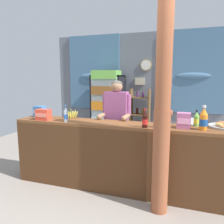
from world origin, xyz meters
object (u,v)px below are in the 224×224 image
object	(u,v)px
soda_bottle_grape_soda	(158,120)
snack_box_biscuit	(40,111)
snack_box_wafer	(184,121)
soda_bottle_cola	(145,120)
soda_bottle_lime_soda	(196,119)
stall_counter	(111,152)
snack_box_crackers	(43,115)
plastic_lawn_chair	(183,135)
bottle_shelf_rack	(140,116)
banana_bunch	(70,115)
soda_bottle_orange_soda	(203,120)
soda_bottle_water	(66,115)
shopkeeper	(116,117)
drink_fridge	(108,104)
timber_post	(162,115)
pastry_tray	(223,126)

from	to	relation	value
soda_bottle_grape_soda	snack_box_biscuit	xyz separation A→B (m)	(-1.97, 0.21, -0.01)
snack_box_wafer	soda_bottle_cola	bearing A→B (deg)	-166.23
soda_bottle_lime_soda	soda_bottle_cola	bearing A→B (deg)	-154.44
soda_bottle_grape_soda	stall_counter	bearing A→B (deg)	-179.08
snack_box_crackers	snack_box_wafer	world-z (taller)	snack_box_wafer
plastic_lawn_chair	snack_box_biscuit	size ratio (longest dim) A/B	4.91
bottle_shelf_rack	soda_bottle_lime_soda	distance (m)	2.44
soda_bottle_lime_soda	snack_box_crackers	distance (m)	2.23
bottle_shelf_rack	soda_bottle_cola	bearing A→B (deg)	-77.63
stall_counter	banana_bunch	xyz separation A→B (m)	(-0.77, 0.24, 0.46)
bottle_shelf_rack	snack_box_biscuit	bearing A→B (deg)	-120.98
soda_bottle_orange_soda	soda_bottle_water	bearing A→B (deg)	-177.38
soda_bottle_lime_soda	snack_box_biscuit	size ratio (longest dim) A/B	1.23
snack_box_wafer	snack_box_biscuit	world-z (taller)	snack_box_wafer
shopkeeper	soda_bottle_lime_soda	bearing A→B (deg)	-14.19
soda_bottle_orange_soda	snack_box_crackers	world-z (taller)	soda_bottle_orange_soda
snack_box_crackers	soda_bottle_lime_soda	bearing A→B (deg)	6.81
soda_bottle_orange_soda	soda_bottle_grape_soda	xyz separation A→B (m)	(-0.55, -0.03, -0.03)
bottle_shelf_rack	stall_counter	bearing A→B (deg)	-88.70
shopkeeper	snack_box_wafer	distance (m)	1.16
soda_bottle_grape_soda	snack_box_wafer	size ratio (longest dim) A/B	1.15
soda_bottle_water	soda_bottle_grape_soda	distance (m)	1.32
soda_bottle_orange_soda	plastic_lawn_chair	bearing A→B (deg)	97.33
soda_bottle_orange_soda	drink_fridge	bearing A→B (deg)	132.92
snack_box_biscuit	drink_fridge	bearing A→B (deg)	75.71
bottle_shelf_rack	soda_bottle_water	xyz separation A→B (m)	(-0.63, -2.41, 0.39)
shopkeeper	snack_box_biscuit	world-z (taller)	shopkeeper
stall_counter	shopkeeper	xyz separation A→B (m)	(-0.10, 0.56, 0.41)
soda_bottle_orange_soda	bottle_shelf_rack	bearing A→B (deg)	118.04
drink_fridge	stall_counter	bearing A→B (deg)	-69.34
stall_counter	drink_fridge	xyz separation A→B (m)	(-0.83, 2.20, 0.40)
drink_fridge	plastic_lawn_chair	distance (m)	1.93
shopkeeper	soda_bottle_lime_soda	size ratio (longest dim) A/B	7.39
drink_fridge	soda_bottle_water	world-z (taller)	drink_fridge
stall_counter	soda_bottle_lime_soda	bearing A→B (deg)	12.72
timber_post	snack_box_crackers	bearing A→B (deg)	172.19
plastic_lawn_chair	pastry_tray	xyz separation A→B (m)	(0.48, -1.46, 0.53)
stall_counter	banana_bunch	bearing A→B (deg)	162.81
bottle_shelf_rack	banana_bunch	size ratio (longest dim) A/B	5.22
soda_bottle_lime_soda	snack_box_wafer	distance (m)	0.25
timber_post	soda_bottle_water	distance (m)	1.42
snack_box_crackers	snack_box_biscuit	size ratio (longest dim) A/B	1.24
timber_post	snack_box_crackers	size ratio (longest dim) A/B	11.65
soda_bottle_orange_soda	soda_bottle_water	distance (m)	1.87
soda_bottle_grape_soda	snack_box_crackers	world-z (taller)	soda_bottle_grape_soda
drink_fridge	banana_bunch	bearing A→B (deg)	-88.24
drink_fridge	shopkeeper	xyz separation A→B (m)	(0.73, -1.65, 0.01)
timber_post	plastic_lawn_chair	bearing A→B (deg)	82.68
snack_box_crackers	timber_post	bearing A→B (deg)	-7.81
pastry_tray	stall_counter	bearing A→B (deg)	-169.63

